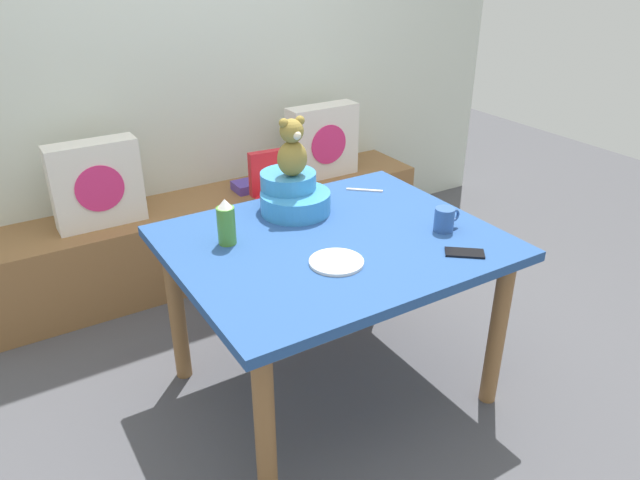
% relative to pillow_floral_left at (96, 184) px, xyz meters
% --- Properties ---
extents(ground_plane, '(8.00, 8.00, 0.00)m').
position_rel_pillow_floral_left_xyz_m(ground_plane, '(0.62, -1.24, -0.68)').
color(ground_plane, '#4C4C51').
extents(back_wall, '(4.40, 0.10, 2.60)m').
position_rel_pillow_floral_left_xyz_m(back_wall, '(0.62, 0.29, 0.62)').
color(back_wall, silver).
rests_on(back_wall, ground_plane).
extents(window_bench, '(2.60, 0.44, 0.46)m').
position_rel_pillow_floral_left_xyz_m(window_bench, '(0.62, 0.02, -0.45)').
color(window_bench, olive).
rests_on(window_bench, ground_plane).
extents(pillow_floral_left, '(0.44, 0.15, 0.44)m').
position_rel_pillow_floral_left_xyz_m(pillow_floral_left, '(0.00, 0.00, 0.00)').
color(pillow_floral_left, white).
rests_on(pillow_floral_left, window_bench).
extents(pillow_floral_right, '(0.44, 0.15, 0.44)m').
position_rel_pillow_floral_left_xyz_m(pillow_floral_right, '(1.35, 0.00, 0.00)').
color(pillow_floral_right, white).
rests_on(pillow_floral_right, window_bench).
extents(book_stack, '(0.20, 0.14, 0.05)m').
position_rel_pillow_floral_left_xyz_m(book_stack, '(0.86, 0.02, -0.19)').
color(book_stack, '#543FA7').
rests_on(book_stack, window_bench).
extents(dining_table, '(1.24, 1.03, 0.74)m').
position_rel_pillow_floral_left_xyz_m(dining_table, '(0.62, -1.24, -0.04)').
color(dining_table, '#264C8C').
rests_on(dining_table, ground_plane).
extents(highchair, '(0.35, 0.47, 0.79)m').
position_rel_pillow_floral_left_xyz_m(highchair, '(0.86, -0.42, -0.16)').
color(highchair, red).
rests_on(highchair, ground_plane).
extents(infant_seat_teal, '(0.30, 0.33, 0.16)m').
position_rel_pillow_floral_left_xyz_m(infant_seat_teal, '(0.63, -0.92, 0.13)').
color(infant_seat_teal, '#3B8FCE').
rests_on(infant_seat_teal, dining_table).
extents(teddy_bear, '(0.13, 0.12, 0.25)m').
position_rel_pillow_floral_left_xyz_m(teddy_bear, '(0.63, -0.92, 0.34)').
color(teddy_bear, olive).
rests_on(teddy_bear, infant_seat_teal).
extents(ketchup_bottle, '(0.07, 0.07, 0.18)m').
position_rel_pillow_floral_left_xyz_m(ketchup_bottle, '(0.26, -1.06, 0.15)').
color(ketchup_bottle, '#4C8C33').
rests_on(ketchup_bottle, dining_table).
extents(coffee_mug, '(0.12, 0.08, 0.09)m').
position_rel_pillow_floral_left_xyz_m(coffee_mug, '(1.05, -1.41, 0.11)').
color(coffee_mug, '#335999').
rests_on(coffee_mug, dining_table).
extents(dinner_plate_near, '(0.20, 0.20, 0.01)m').
position_rel_pillow_floral_left_xyz_m(dinner_plate_near, '(0.53, -1.42, 0.07)').
color(dinner_plate_near, white).
rests_on(dinner_plate_near, dining_table).
extents(cell_phone, '(0.16, 0.15, 0.01)m').
position_rel_pillow_floral_left_xyz_m(cell_phone, '(0.97, -1.61, 0.06)').
color(cell_phone, black).
rests_on(cell_phone, dining_table).
extents(table_fork, '(0.14, 0.12, 0.01)m').
position_rel_pillow_floral_left_xyz_m(table_fork, '(1.02, -0.90, 0.06)').
color(table_fork, silver).
rests_on(table_fork, dining_table).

